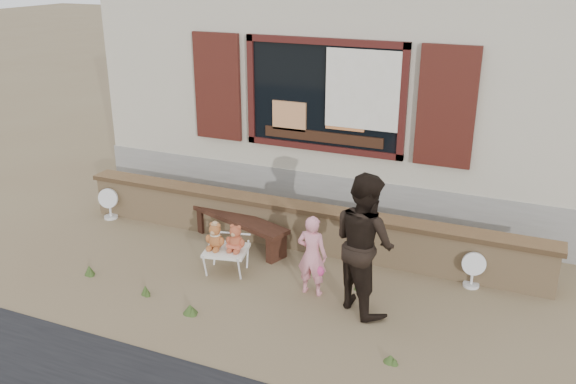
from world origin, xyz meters
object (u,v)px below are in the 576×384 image
at_px(folding_chair, 226,251).
at_px(teddy_bear_right, 236,237).
at_px(child, 312,255).
at_px(adult, 364,243).
at_px(bench, 240,225).
at_px(teddy_bear_left, 216,235).

bearing_deg(folding_chair, teddy_bear_right, -0.00).
xyz_separation_m(folding_chair, teddy_bear_right, (0.14, 0.03, 0.22)).
distance_m(teddy_bear_right, child, 1.12).
distance_m(child, adult, 0.76).
distance_m(folding_chair, teddy_bear_right, 0.26).
height_order(bench, teddy_bear_right, teddy_bear_right).
bearing_deg(child, bench, -30.91).
relative_size(bench, adult, 1.00).
distance_m(folding_chair, child, 1.27).
xyz_separation_m(teddy_bear_right, child, (1.11, -0.10, 0.00)).
xyz_separation_m(bench, teddy_bear_right, (0.36, -0.80, 0.21)).
distance_m(teddy_bear_right, adult, 1.83).
xyz_separation_m(folding_chair, adult, (1.93, -0.13, 0.55)).
relative_size(teddy_bear_right, adult, 0.22).
distance_m(teddy_bear_left, teddy_bear_right, 0.28).
xyz_separation_m(bench, folding_chair, (0.23, -0.83, -0.01)).
bearing_deg(teddy_bear_right, folding_chair, 180.00).
relative_size(teddy_bear_right, child, 0.35).
height_order(child, adult, adult).
bearing_deg(teddy_bear_right, bench, 102.20).
relative_size(teddy_bear_left, child, 0.36).
height_order(teddy_bear_right, adult, adult).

